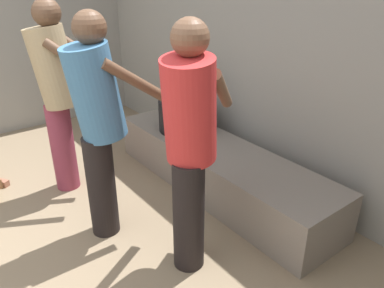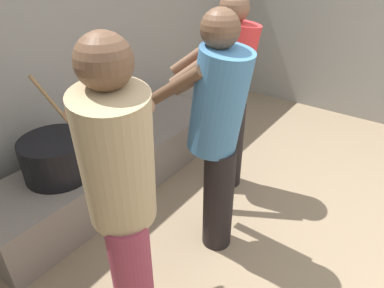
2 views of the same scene
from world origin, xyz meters
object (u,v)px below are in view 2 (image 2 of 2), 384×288
Objects in this scene: cooking_pot_main at (57,157)px; cook_in_blue_shirt at (217,128)px; cook_in_red_shirt at (230,87)px; cook_in_tan_shirt at (122,193)px.

cook_in_blue_shirt is (0.45, -1.03, 0.35)m from cooking_pot_main.
cook_in_red_shirt is 1.42m from cook_in_tan_shirt.
cook_in_blue_shirt is 0.99× the size of cook_in_tan_shirt.
cooking_pot_main is at bearing 113.57° from cook_in_blue_shirt.
cook_in_blue_shirt is at bearing -66.43° from cooking_pot_main.
cook_in_tan_shirt reaches higher than cook_in_red_shirt.
cook_in_red_shirt is at bearing 23.69° from cook_in_blue_shirt.
cook_in_tan_shirt is (-0.32, -1.03, 0.37)m from cooking_pot_main.
cook_in_blue_shirt reaches higher than cooking_pot_main.
cook_in_blue_shirt is at bearing -0.22° from cook_in_tan_shirt.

